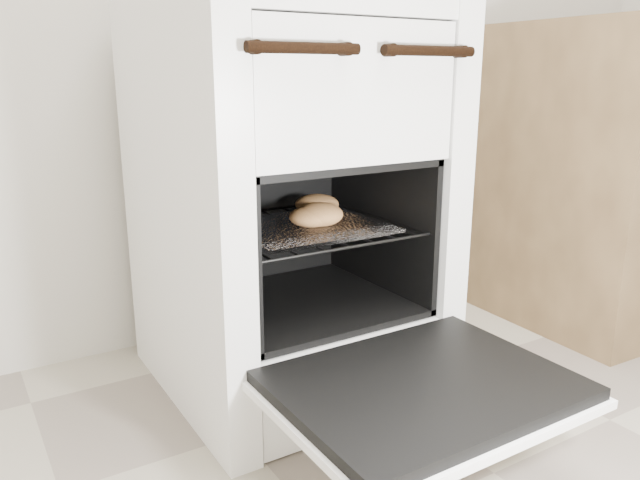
{
  "coord_description": "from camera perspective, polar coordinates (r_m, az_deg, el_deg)",
  "views": [
    {
      "loc": [
        -0.76,
        0.04,
        0.69
      ],
      "look_at": [
        -0.13,
        1.07,
        0.36
      ],
      "focal_mm": 35.0,
      "sensor_mm": 36.0,
      "label": 1
    }
  ],
  "objects": [
    {
      "name": "oven_rack",
      "position": [
        1.31,
        -1.66,
        1.17
      ],
      "size": [
        0.39,
        0.38,
        0.01
      ],
      "color": "black",
      "rests_on": "stove"
    },
    {
      "name": "stove",
      "position": [
        1.35,
        -2.94,
        3.09
      ],
      "size": [
        0.54,
        0.6,
        0.83
      ],
      "color": "white",
      "rests_on": "ground"
    },
    {
      "name": "counter",
      "position": [
        2.05,
        26.9,
        5.6
      ],
      "size": [
        0.83,
        0.57,
        0.81
      ],
      "primitive_type": "cube",
      "rotation": [
        0.0,
        0.0,
        -0.04
      ],
      "color": "brown",
      "rests_on": "ground"
    },
    {
      "name": "oven_door",
      "position": [
        1.07,
        9.4,
        -13.29
      ],
      "size": [
        0.49,
        0.38,
        0.03
      ],
      "color": "black",
      "rests_on": "stove"
    },
    {
      "name": "baked_rolls",
      "position": [
        1.32,
        -0.27,
        2.7
      ],
      "size": [
        0.2,
        0.23,
        0.05
      ],
      "color": "tan",
      "rests_on": "foil_sheet"
    },
    {
      "name": "foil_sheet",
      "position": [
        1.29,
        -1.26,
        1.24
      ],
      "size": [
        0.31,
        0.27,
        0.01
      ],
      "primitive_type": "cube",
      "color": "white",
      "rests_on": "oven_rack"
    }
  ]
}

